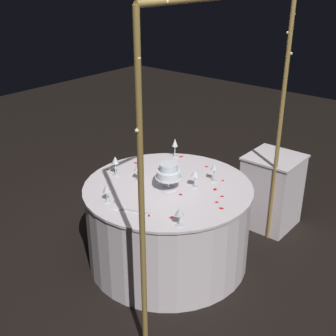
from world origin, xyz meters
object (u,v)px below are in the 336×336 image
(tiered_cake, at_px, (169,173))
(side_table, at_px, (271,191))
(wine_glass_5, at_px, (175,144))
(wine_glass_6, at_px, (138,168))
(cake_knife, at_px, (129,210))
(main_table, at_px, (168,223))
(wine_glass_2, at_px, (195,174))
(wine_glass_3, at_px, (180,213))
(wine_glass_0, at_px, (214,168))
(wine_glass_1, at_px, (106,190))
(wine_glass_4, at_px, (115,161))
(decorative_arch, at_px, (227,118))

(tiered_cake, bearing_deg, side_table, 162.32)
(wine_glass_5, distance_m, wine_glass_6, 0.60)
(cake_knife, bearing_deg, side_table, 167.08)
(main_table, xyz_separation_m, wine_glass_2, (-0.12, 0.18, 0.48))
(main_table, distance_m, wine_glass_2, 0.53)
(wine_glass_3, bearing_deg, wine_glass_6, -115.26)
(main_table, xyz_separation_m, wine_glass_6, (0.08, -0.26, 0.47))
(wine_glass_0, height_order, wine_glass_6, wine_glass_0)
(wine_glass_1, relative_size, wine_glass_3, 1.04)
(wine_glass_0, distance_m, wine_glass_3, 0.76)
(wine_glass_5, height_order, cake_knife, wine_glass_5)
(wine_glass_0, xyz_separation_m, wine_glass_2, (0.19, -0.06, -0.01))
(wine_glass_4, distance_m, wine_glass_5, 0.65)
(tiered_cake, xyz_separation_m, wine_glass_2, (-0.16, 0.14, -0.03))
(tiered_cake, distance_m, wine_glass_1, 0.52)
(cake_knife, bearing_deg, wine_glass_4, -125.53)
(main_table, bearing_deg, wine_glass_6, -72.60)
(wine_glass_2, relative_size, wine_glass_6, 0.98)
(tiered_cake, height_order, wine_glass_0, tiered_cake)
(tiered_cake, xyz_separation_m, wine_glass_5, (-0.55, -0.38, -0.01))
(main_table, xyz_separation_m, tiered_cake, (0.04, 0.04, 0.51))
(side_table, distance_m, wine_glass_5, 1.07)
(main_table, distance_m, side_table, 1.17)
(wine_glass_4, bearing_deg, side_table, 144.43)
(side_table, xyz_separation_m, wine_glass_4, (1.23, -0.88, 0.49))
(side_table, bearing_deg, wine_glass_6, -29.26)
(side_table, xyz_separation_m, wine_glass_6, (1.18, -0.66, 0.47))
(wine_glass_6, bearing_deg, wine_glass_5, -172.68)
(main_table, height_order, cake_knife, cake_knife)
(wine_glass_1, xyz_separation_m, wine_glass_5, (-1.01, -0.15, 0.03))
(wine_glass_3, distance_m, cake_knife, 0.43)
(wine_glass_2, bearing_deg, wine_glass_1, -30.88)
(wine_glass_1, bearing_deg, main_table, 159.20)
(wine_glass_4, xyz_separation_m, cake_knife, (0.37, 0.51, -0.13))
(side_table, relative_size, wine_glass_5, 4.05)
(wine_glass_0, bearing_deg, wine_glass_6, -51.78)
(decorative_arch, bearing_deg, wine_glass_4, -82.71)
(decorative_arch, height_order, tiered_cake, decorative_arch)
(decorative_arch, height_order, cake_knife, decorative_arch)
(main_table, height_order, tiered_cake, tiered_cake)
(main_table, xyz_separation_m, wine_glass_4, (0.13, -0.48, 0.50))
(wine_glass_5, bearing_deg, wine_glass_4, -12.36)
(wine_glass_5, bearing_deg, side_table, 128.64)
(main_table, bearing_deg, decorative_arch, 90.01)
(wine_glass_3, relative_size, wine_glass_5, 0.75)
(side_table, height_order, cake_knife, cake_knife)
(wine_glass_3, xyz_separation_m, wine_glass_6, (-0.33, -0.71, 0.01))
(wine_glass_3, bearing_deg, wine_glass_5, -139.78)
(side_table, relative_size, wine_glass_3, 5.40)
(decorative_arch, xyz_separation_m, wine_glass_0, (-0.31, -0.28, -0.57))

